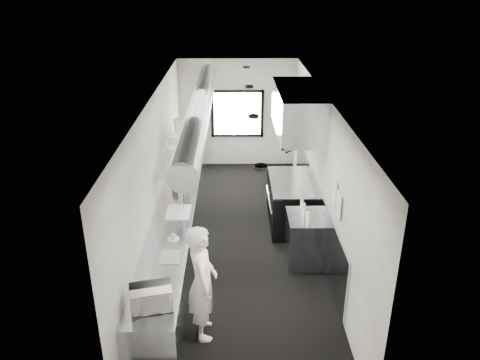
{
  "coord_description": "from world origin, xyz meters",
  "views": [
    {
      "loc": [
        -0.1,
        -7.82,
        4.74
      ],
      "look_at": [
        0.01,
        -0.2,
        1.37
      ],
      "focal_mm": 35.22,
      "sensor_mm": 36.0,
      "label": 1
    }
  ],
  "objects_px": {
    "exhaust_hood": "(298,110)",
    "bottle_station": "(305,239)",
    "pass_shelf": "(179,149)",
    "squeeze_bottle_a": "(308,220)",
    "microwave": "(151,297)",
    "deli_tub_b": "(145,281)",
    "plate_stack_d": "(180,129)",
    "deli_tub_a": "(147,280)",
    "prep_counter": "(176,234)",
    "plate_stack_b": "(176,144)",
    "range": "(290,203)",
    "small_plate": "(173,239)",
    "squeeze_bottle_e": "(302,204)",
    "far_work_table": "(192,159)",
    "line_cook": "(202,282)",
    "squeeze_bottle_c": "(304,213)",
    "cutting_board": "(178,212)",
    "squeeze_bottle_d": "(304,208)",
    "plate_stack_a": "(175,153)",
    "plate_stack_c": "(180,136)",
    "squeeze_bottle_b": "(308,217)",
    "knife_block": "(174,183)"
  },
  "relations": [
    {
      "from": "squeeze_bottle_a",
      "to": "small_plate",
      "type": "bearing_deg",
      "value": -167.88
    },
    {
      "from": "range",
      "to": "squeeze_bottle_d",
      "type": "bearing_deg",
      "value": -86.08
    },
    {
      "from": "far_work_table",
      "to": "prep_counter",
      "type": "bearing_deg",
      "value": -90.0
    },
    {
      "from": "bottle_station",
      "to": "microwave",
      "type": "height_order",
      "value": "microwave"
    },
    {
      "from": "far_work_table",
      "to": "range",
      "type": "bearing_deg",
      "value": -48.81
    },
    {
      "from": "small_plate",
      "to": "bottle_station",
      "type": "bearing_deg",
      "value": 18.19
    },
    {
      "from": "deli_tub_a",
      "to": "squeeze_bottle_d",
      "type": "distance_m",
      "value": 3.15
    },
    {
      "from": "deli_tub_a",
      "to": "small_plate",
      "type": "bearing_deg",
      "value": 78.81
    },
    {
      "from": "pass_shelf",
      "to": "squeeze_bottle_e",
      "type": "relative_size",
      "value": 18.13
    },
    {
      "from": "plate_stack_d",
      "to": "prep_counter",
      "type": "bearing_deg",
      "value": -88.25
    },
    {
      "from": "prep_counter",
      "to": "squeeze_bottle_c",
      "type": "distance_m",
      "value": 2.31
    },
    {
      "from": "far_work_table",
      "to": "cutting_board",
      "type": "bearing_deg",
      "value": -88.88
    },
    {
      "from": "bottle_station",
      "to": "squeeze_bottle_a",
      "type": "relative_size",
      "value": 5.65
    },
    {
      "from": "range",
      "to": "plate_stack_b",
      "type": "xyz_separation_m",
      "value": [
        -2.24,
        -0.01,
        1.27
      ]
    },
    {
      "from": "small_plate",
      "to": "squeeze_bottle_a",
      "type": "height_order",
      "value": "squeeze_bottle_a"
    },
    {
      "from": "line_cook",
      "to": "squeeze_bottle_c",
      "type": "distance_m",
      "value": 2.42
    },
    {
      "from": "plate_stack_a",
      "to": "prep_counter",
      "type": "bearing_deg",
      "value": -87.33
    },
    {
      "from": "small_plate",
      "to": "plate_stack_c",
      "type": "bearing_deg",
      "value": 92.84
    },
    {
      "from": "plate_stack_c",
      "to": "squeeze_bottle_b",
      "type": "bearing_deg",
      "value": -42.04
    },
    {
      "from": "exhaust_hood",
      "to": "bottle_station",
      "type": "relative_size",
      "value": 2.44
    },
    {
      "from": "deli_tub_a",
      "to": "small_plate",
      "type": "relative_size",
      "value": 0.81
    },
    {
      "from": "bottle_station",
      "to": "squeeze_bottle_a",
      "type": "bearing_deg",
      "value": -92.78
    },
    {
      "from": "plate_stack_b",
      "to": "plate_stack_a",
      "type": "bearing_deg",
      "value": -87.43
    },
    {
      "from": "line_cook",
      "to": "cutting_board",
      "type": "relative_size",
      "value": 3.11
    },
    {
      "from": "knife_block",
      "to": "squeeze_bottle_c",
      "type": "bearing_deg",
      "value": -44.9
    },
    {
      "from": "pass_shelf",
      "to": "squeeze_bottle_a",
      "type": "bearing_deg",
      "value": -40.0
    },
    {
      "from": "range",
      "to": "squeeze_bottle_a",
      "type": "xyz_separation_m",
      "value": [
        0.1,
        -1.65,
        0.51
      ]
    },
    {
      "from": "plate_stack_c",
      "to": "small_plate",
      "type": "bearing_deg",
      "value": -87.16
    },
    {
      "from": "cutting_board",
      "to": "squeeze_bottle_b",
      "type": "bearing_deg",
      "value": -8.93
    },
    {
      "from": "far_work_table",
      "to": "line_cook",
      "type": "height_order",
      "value": "line_cook"
    },
    {
      "from": "prep_counter",
      "to": "plate_stack_d",
      "type": "height_order",
      "value": "plate_stack_d"
    },
    {
      "from": "line_cook",
      "to": "plate_stack_d",
      "type": "relative_size",
      "value": 4.31
    },
    {
      "from": "range",
      "to": "squeeze_bottle_b",
      "type": "relative_size",
      "value": 9.33
    },
    {
      "from": "range",
      "to": "squeeze_bottle_c",
      "type": "xyz_separation_m",
      "value": [
        0.05,
        -1.42,
        0.51
      ]
    },
    {
      "from": "microwave",
      "to": "deli_tub_b",
      "type": "xyz_separation_m",
      "value": [
        -0.16,
        0.47,
        -0.1
      ]
    },
    {
      "from": "prep_counter",
      "to": "deli_tub_a",
      "type": "xyz_separation_m",
      "value": [
        -0.13,
        -2.06,
        0.5
      ]
    },
    {
      "from": "plate_stack_b",
      "to": "range",
      "type": "bearing_deg",
      "value": 0.29
    },
    {
      "from": "pass_shelf",
      "to": "plate_stack_a",
      "type": "height_order",
      "value": "plate_stack_a"
    },
    {
      "from": "prep_counter",
      "to": "deli_tub_a",
      "type": "distance_m",
      "value": 2.13
    },
    {
      "from": "bottle_station",
      "to": "cutting_board",
      "type": "xyz_separation_m",
      "value": [
        -2.23,
        0.18,
        0.46
      ]
    },
    {
      "from": "line_cook",
      "to": "plate_stack_b",
      "type": "height_order",
      "value": "plate_stack_b"
    },
    {
      "from": "cutting_board",
      "to": "plate_stack_c",
      "type": "relative_size",
      "value": 1.77
    },
    {
      "from": "squeeze_bottle_d",
      "to": "squeeze_bottle_c",
      "type": "bearing_deg",
      "value": -98.98
    },
    {
      "from": "exhaust_hood",
      "to": "bottle_station",
      "type": "xyz_separation_m",
      "value": [
        0.05,
        -1.4,
        -1.94
      ]
    },
    {
      "from": "squeeze_bottle_d",
      "to": "deli_tub_b",
      "type": "bearing_deg",
      "value": -139.62
    },
    {
      "from": "line_cook",
      "to": "squeeze_bottle_e",
      "type": "height_order",
      "value": "line_cook"
    },
    {
      "from": "deli_tub_a",
      "to": "microwave",
      "type": "bearing_deg",
      "value": -73.81
    },
    {
      "from": "microwave",
      "to": "deli_tub_a",
      "type": "xyz_separation_m",
      "value": [
        -0.14,
        0.49,
        -0.09
      ]
    },
    {
      "from": "plate_stack_d",
      "to": "deli_tub_a",
      "type": "bearing_deg",
      "value": -90.95
    },
    {
      "from": "cutting_board",
      "to": "squeeze_bottle_b",
      "type": "xyz_separation_m",
      "value": [
        2.22,
        -0.35,
        0.08
      ]
    }
  ]
}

